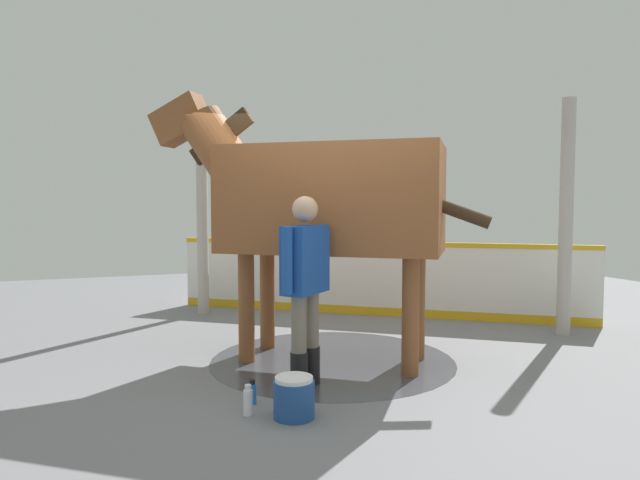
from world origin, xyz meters
The scene contains 10 objects.
ground_plane centered at (0.00, 0.00, -0.01)m, with size 16.00×16.00×0.02m, color gray.
wet_patch centered at (0.34, -0.07, 0.00)m, with size 2.46×2.46×0.00m, color #42444C.
barrier_wall centered at (2.26, -1.48, 0.48)m, with size 3.55×4.79×1.05m.
roof_post_near centered at (3.24, 0.78, 1.41)m, with size 0.16×0.16×2.82m, color #B7B2A8.
roof_post_far centered at (0.40, -3.09, 1.41)m, with size 0.16×0.16×2.82m, color #B7B2A8.
horse centered at (0.41, 0.02, 1.63)m, with size 2.34×2.94×2.74m.
handler centered at (-0.33, 0.45, 0.94)m, with size 0.48×0.53×1.64m.
wash_bucket centered at (-0.96, 0.76, 0.15)m, with size 0.31×0.31×0.31m.
bottle_shampoo centered at (-0.80, 1.06, 0.11)m, with size 0.07×0.07×0.23m.
bottle_spray centered at (-0.58, 0.98, 0.09)m, with size 0.06×0.06×0.19m.
Camera 1 is at (-4.80, 1.98, 1.58)m, focal length 31.32 mm.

